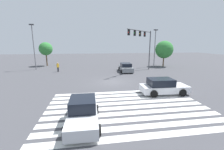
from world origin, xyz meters
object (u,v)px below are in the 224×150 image
Objects in this scene: car_0 at (83,113)px; tree_corner_b at (164,50)px; tree_corner_c at (46,49)px; car_1 at (163,87)px; car_2 at (126,68)px; street_light_pole_a at (155,45)px; street_light_pole_b at (33,43)px; pedestrian at (58,67)px; traffic_signal_mast at (143,40)px.

tree_corner_b is at bearing 143.25° from car_0.
car_0 is at bearing -71.37° from tree_corner_c.
tree_corner_c is (-25.63, 4.68, 0.14)m from tree_corner_b.
tree_corner_b is (8.92, 17.27, 2.93)m from car_1.
car_2 is at bearing -30.88° from tree_corner_c.
street_light_pole_a reaches higher than car_1.
car_0 is 18.42m from car_2.
street_light_pole_a is 23.91m from tree_corner_c.
street_light_pole_a is 2.45m from tree_corner_b.
car_0 is at bearing -127.28° from tree_corner_b.
car_0 is 24.12m from street_light_pole_b.
tree_corner_b is at bearing -60.19° from car_2.
tree_corner_b reaches higher than car_0.
car_2 is 0.91× the size of tree_corner_c.
tree_corner_c is at bearing 62.38° from car_2.
street_light_pole_b is (-17.50, 17.01, 4.31)m from car_1.
pedestrian is at bearing -170.47° from street_light_pole_a.
tree_corner_c is at bearing 129.51° from car_1.
street_light_pole_b reaches higher than tree_corner_b.
car_1 is 18.91m from pedestrian.
traffic_signal_mast is 1.38× the size of tree_corner_c.
street_light_pole_a is at bearing -54.16° from car_2.
car_2 is at bearing -153.45° from tree_corner_b.
pedestrian is 0.20× the size of street_light_pole_b.
pedestrian is 0.32× the size of tree_corner_c.
tree_corner_b reaches higher than car_2.
tree_corner_c is (-8.96, 26.57, 3.09)m from car_0.
pedestrian is 20.13m from street_light_pole_a.
pedestrian is (-14.85, 2.06, -4.64)m from traffic_signal_mast.
tree_corner_c is (-23.42, 4.74, -0.91)m from street_light_pole_a.
pedestrian is (-5.04, 18.56, 0.22)m from car_0.
traffic_signal_mast is 0.86× the size of street_light_pole_b.
car_1 is 12.45m from car_2.
tree_corner_c reaches higher than pedestrian.
car_1 is at bearing -117.32° from tree_corner_b.
tree_corner_c is (0.79, 4.94, -1.24)m from street_light_pole_b.
traffic_signal_mast is 1.31× the size of tree_corner_b.
traffic_signal_mast is at bearing -131.13° from street_light_pole_a.
car_1 is 0.98× the size of car_2.
street_light_pole_b reaches higher than street_light_pole_a.
traffic_signal_mast is at bearing 149.82° from car_0.
car_1 is 24.78m from street_light_pole_b.
street_light_pole_a is 1.49× the size of tree_corner_c.
pedestrian is at bearing -33.17° from street_light_pole_b.
car_2 is 2.90× the size of pedestrian.
street_light_pole_b reaches higher than traffic_signal_mast.
tree_corner_c is (-16.71, 21.95, 3.07)m from car_1.
street_light_pole_b reaches higher than tree_corner_c.
street_light_pole_a reaches higher than car_2.
car_1 is at bearing -44.18° from street_light_pole_b.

